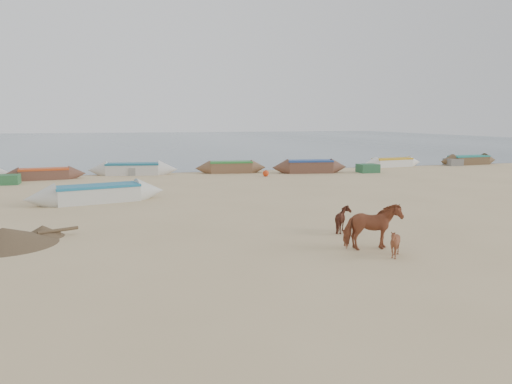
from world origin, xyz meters
TOP-DOWN VIEW (x-y plane):
  - ground at (0.00, 0.00)m, footprint 140.00×140.00m
  - sea at (0.00, 82.00)m, footprint 160.00×160.00m
  - cow_adult at (1.93, -2.41)m, footprint 1.79×0.92m
  - calf_front at (2.14, -3.40)m, footprint 0.88×0.81m
  - calf_right at (2.16, 0.04)m, footprint 0.93×1.04m
  - near_canoe at (-6.56, 9.36)m, footprint 6.84×2.96m
  - debris_pile at (-9.25, 1.43)m, footprint 3.48×3.48m
  - waterline_canoes at (-0.26, 20.98)m, footprint 55.38×4.64m
  - beach_clutter at (4.71, 19.49)m, footprint 45.87×4.66m

SIDE VIEW (x-z plane):
  - ground at x=0.00m, z-range 0.00..0.00m
  - sea at x=0.00m, z-range 0.01..0.01m
  - debris_pile at x=-9.25m, z-range 0.00..0.56m
  - beach_clutter at x=4.71m, z-range -0.02..0.62m
  - waterline_canoes at x=-0.26m, z-range -0.06..0.91m
  - near_canoe at x=-6.56m, z-range 0.00..0.86m
  - calf_front at x=2.14m, z-range 0.00..0.86m
  - calf_right at x=2.16m, z-range 0.00..0.93m
  - cow_adult at x=1.93m, z-range 0.00..1.47m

